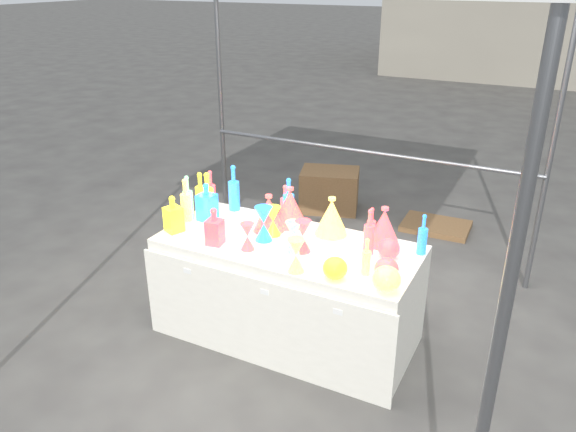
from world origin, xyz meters
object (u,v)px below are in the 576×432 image
at_px(globe_0, 335,269).
at_px(bottle_0, 201,192).
at_px(decanter_0, 173,214).
at_px(lampshade_0, 290,206).
at_px(cardboard_box_closed, 329,190).
at_px(display_table, 287,290).
at_px(hourglass_0, 303,236).

bearing_deg(globe_0, bottle_0, 159.49).
height_order(decanter_0, lampshade_0, lampshade_0).
bearing_deg(cardboard_box_closed, lampshade_0, -92.75).
xyz_separation_m(globe_0, lampshade_0, (-0.60, 0.58, 0.08)).
bearing_deg(display_table, bottle_0, 166.79).
height_order(bottle_0, decanter_0, bottle_0).
bearing_deg(display_table, cardboard_box_closed, 105.82).
distance_m(cardboard_box_closed, lampshade_0, 2.21).
relative_size(decanter_0, hourglass_0, 1.22).
xyz_separation_m(display_table, lampshade_0, (-0.13, 0.29, 0.52)).
bearing_deg(lampshade_0, bottle_0, -176.27).
distance_m(display_table, bottle_0, 1.02).
distance_m(bottle_0, hourglass_0, 1.03).
relative_size(bottle_0, decanter_0, 1.17).
distance_m(decanter_0, lampshade_0, 0.84).
bearing_deg(hourglass_0, display_table, 156.76).
bearing_deg(cardboard_box_closed, globe_0, -84.06).
bearing_deg(hourglass_0, decanter_0, -172.26).
height_order(display_table, lampshade_0, lampshade_0).
distance_m(display_table, globe_0, 0.71).
bearing_deg(decanter_0, cardboard_box_closed, 109.15).
height_order(cardboard_box_closed, decanter_0, decanter_0).
distance_m(display_table, lampshade_0, 0.61).
bearing_deg(bottle_0, cardboard_box_closed, 84.91).
relative_size(display_table, bottle_0, 5.77).
height_order(decanter_0, globe_0, decanter_0).
distance_m(display_table, cardboard_box_closed, 2.43).
height_order(display_table, hourglass_0, hourglass_0).
bearing_deg(display_table, decanter_0, -166.65).
bearing_deg(globe_0, lampshade_0, 135.72).
height_order(display_table, decanter_0, decanter_0).
relative_size(hourglass_0, globe_0, 1.46).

